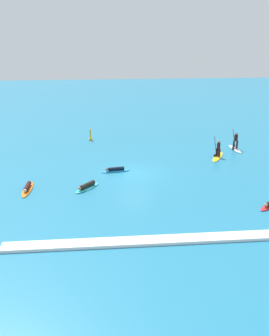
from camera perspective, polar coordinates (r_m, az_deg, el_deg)
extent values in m
plane|color=teal|center=(30.94, 0.00, -0.86)|extent=(120.00, 120.00, 0.00)
ellipsoid|color=yellow|center=(35.72, 12.73, 1.71)|extent=(2.13, 3.05, 0.08)
cylinder|color=#381414|center=(35.69, 12.61, 2.41)|extent=(0.30, 0.30, 0.76)
cylinder|color=#381414|center=(35.49, 12.96, 2.28)|extent=(0.30, 0.30, 0.76)
cylinder|color=#381414|center=(35.39, 12.87, 3.36)|extent=(0.43, 0.43, 0.56)
sphere|color=#A37556|center=(35.28, 12.92, 3.98)|extent=(0.33, 0.33, 0.25)
cylinder|color=black|center=(35.32, 12.40, 3.26)|extent=(0.34, 0.22, 1.95)
cube|color=black|center=(35.60, 12.28, 1.85)|extent=(0.20, 0.15, 0.32)
sphere|color=#A37556|center=(26.50, 19.66, -5.43)|extent=(0.35, 0.35, 0.25)
ellipsoid|color=orange|center=(29.01, -16.19, -3.16)|extent=(0.73, 2.94, 0.11)
cylinder|color=#381414|center=(28.97, -16.21, -2.73)|extent=(0.37, 1.36, 0.33)
sphere|color=beige|center=(28.25, -16.55, -3.34)|extent=(0.24, 0.24, 0.23)
ellipsoid|color=white|center=(38.43, 15.25, 2.86)|extent=(0.82, 2.77, 0.10)
cylinder|color=#381414|center=(38.31, 15.08, 3.53)|extent=(0.19, 0.19, 0.80)
cylinder|color=#381414|center=(38.28, 15.55, 3.48)|extent=(0.19, 0.19, 0.80)
cylinder|color=#381414|center=(38.10, 15.42, 4.53)|extent=(0.38, 0.38, 0.62)
sphere|color=brown|center=(37.99, 15.48, 5.13)|extent=(0.23, 0.23, 0.21)
cylinder|color=black|center=(37.87, 15.13, 4.35)|extent=(0.49, 0.09, 2.05)
cube|color=black|center=(38.15, 14.99, 2.93)|extent=(0.20, 0.08, 0.32)
ellipsoid|color=#1E8CD1|center=(31.38, -2.93, -0.46)|extent=(2.49, 0.95, 0.11)
cylinder|color=black|center=(31.32, -2.84, -0.11)|extent=(1.36, 0.49, 0.30)
sphere|color=brown|center=(31.19, -4.27, -0.20)|extent=(0.29, 0.29, 0.25)
ellipsoid|color=#33C6CC|center=(28.33, -7.34, -3.06)|extent=(2.17, 2.31, 0.11)
cylinder|color=black|center=(28.27, -7.29, -2.60)|extent=(1.20, 1.28, 0.35)
sphere|color=#A37556|center=(27.72, -8.48, -3.11)|extent=(0.37, 0.37, 0.26)
sphere|color=yellow|center=(40.44, -6.80, 4.43)|extent=(0.40, 0.40, 0.40)
cylinder|color=yellow|center=(40.30, -6.83, 5.14)|extent=(0.16, 0.16, 1.24)
cube|color=white|center=(21.47, 2.53, -11.15)|extent=(16.72, 0.90, 0.18)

